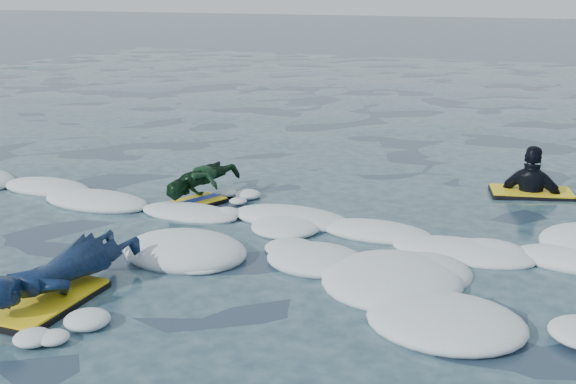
% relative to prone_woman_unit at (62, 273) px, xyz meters
% --- Properties ---
extents(ground, '(120.00, 120.00, 0.00)m').
position_rel_prone_woman_unit_xyz_m(ground, '(0.27, 0.89, -0.21)').
color(ground, '#182B3A').
rests_on(ground, ground).
extents(foam_band, '(12.00, 3.10, 0.30)m').
position_rel_prone_woman_unit_xyz_m(foam_band, '(0.27, 1.92, -0.21)').
color(foam_band, white).
rests_on(foam_band, ground).
extents(prone_woman_unit, '(0.65, 1.61, 0.41)m').
position_rel_prone_woman_unit_xyz_m(prone_woman_unit, '(0.00, 0.00, 0.00)').
color(prone_woman_unit, black).
rests_on(prone_woman_unit, ground).
extents(prone_child_unit, '(0.72, 1.20, 0.43)m').
position_rel_prone_woman_unit_xyz_m(prone_child_unit, '(-0.37, 2.92, 0.01)').
color(prone_child_unit, black).
rests_on(prone_child_unit, ground).
extents(waiting_rider_unit, '(1.10, 0.78, 1.49)m').
position_rel_prone_woman_unit_xyz_m(waiting_rider_unit, '(3.27, 4.77, -0.31)').
color(waiting_rider_unit, black).
rests_on(waiting_rider_unit, ground).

